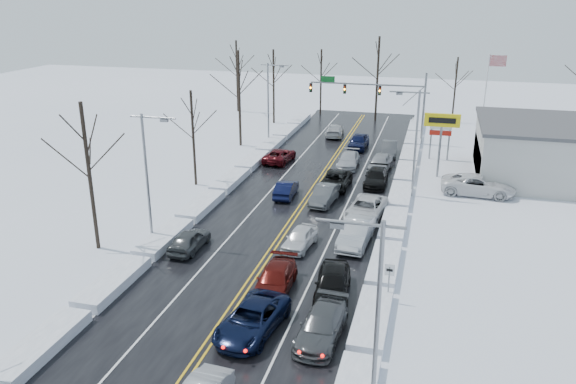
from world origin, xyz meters
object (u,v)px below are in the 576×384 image
(tires_plus_sign, at_px, (442,125))
(flagpole, at_px, (487,92))
(oncoming_car_0, at_px, (286,196))
(traffic_signal_mast, at_px, (379,94))

(tires_plus_sign, xyz_separation_m, flagpole, (4.67, 14.01, 0.93))
(flagpole, xyz_separation_m, oncoming_car_0, (-16.99, -22.90, -5.93))
(traffic_signal_mast, height_order, flagpole, flagpole)
(tires_plus_sign, height_order, flagpole, flagpole)
(flagpole, height_order, oncoming_car_0, flagpole)
(tires_plus_sign, bearing_deg, oncoming_car_0, -144.15)
(flagpole, bearing_deg, tires_plus_sign, -108.44)
(traffic_signal_mast, xyz_separation_m, oncoming_car_0, (-5.26, -20.89, -5.48))
(traffic_signal_mast, distance_m, flagpole, 11.90)
(traffic_signal_mast, xyz_separation_m, flagpole, (11.72, 2.01, 0.45))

